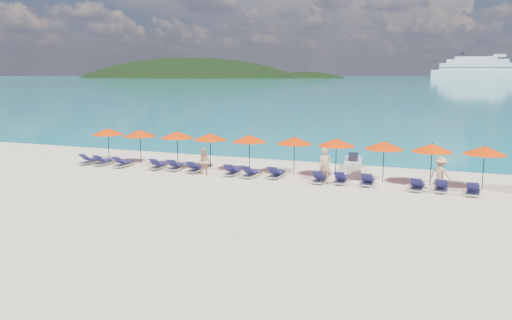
% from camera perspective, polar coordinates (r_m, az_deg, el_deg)
% --- Properties ---
extents(ground, '(1400.00, 1400.00, 0.00)m').
position_cam_1_polar(ground, '(24.39, -2.54, -3.91)').
color(ground, beige).
extents(sea, '(1600.00, 1300.00, 0.01)m').
position_cam_1_polar(sea, '(681.79, 20.50, 8.80)').
color(sea, '#1FA9B2').
rests_on(sea, ground).
extents(headland_main, '(374.00, 242.00, 126.50)m').
position_cam_1_polar(headland_main, '(642.82, -7.83, 5.90)').
color(headland_main, black).
rests_on(headland_main, ground).
extents(headland_small, '(162.00, 126.00, 85.50)m').
position_cam_1_polar(headland_small, '(604.55, 5.73, 5.98)').
color(headland_small, black).
rests_on(headland_small, ground).
extents(cruise_ship, '(123.93, 20.77, 34.47)m').
position_cam_1_polar(cruise_ship, '(621.23, 25.26, 9.27)').
color(cruise_ship, white).
rests_on(cruise_ship, ground).
extents(jetski, '(1.36, 2.77, 0.94)m').
position_cam_1_polar(jetski, '(30.94, 11.03, -0.39)').
color(jetski, white).
rests_on(jetski, ground).
extents(beachgoer_a, '(0.82, 0.71, 1.90)m').
position_cam_1_polar(beachgoer_a, '(26.85, 7.89, -0.64)').
color(beachgoer_a, tan).
rests_on(beachgoer_a, ground).
extents(beachgoer_b, '(0.78, 0.48, 1.56)m').
position_cam_1_polar(beachgoer_b, '(28.99, -5.94, -0.16)').
color(beachgoer_b, tan).
rests_on(beachgoer_b, ground).
extents(beachgoer_c, '(1.22, 0.97, 1.71)m').
position_cam_1_polar(beachgoer_c, '(26.57, 20.34, -1.49)').
color(beachgoer_c, tan).
rests_on(beachgoer_c, ground).
extents(umbrella_0, '(2.10, 2.10, 2.28)m').
position_cam_1_polar(umbrella_0, '(34.37, -16.57, 3.14)').
color(umbrella_0, black).
rests_on(umbrella_0, ground).
extents(umbrella_1, '(2.10, 2.10, 2.28)m').
position_cam_1_polar(umbrella_1, '(32.90, -13.12, 3.01)').
color(umbrella_1, black).
rests_on(umbrella_1, ground).
extents(umbrella_2, '(2.10, 2.10, 2.28)m').
position_cam_1_polar(umbrella_2, '(31.59, -9.01, 2.87)').
color(umbrella_2, black).
rests_on(umbrella_2, ground).
extents(umbrella_3, '(2.10, 2.10, 2.28)m').
position_cam_1_polar(umbrella_3, '(30.39, -5.27, 2.67)').
color(umbrella_3, black).
rests_on(umbrella_3, ground).
extents(umbrella_4, '(2.10, 2.10, 2.28)m').
position_cam_1_polar(umbrella_4, '(29.43, -0.75, 2.48)').
color(umbrella_4, black).
rests_on(umbrella_4, ground).
extents(umbrella_5, '(2.10, 2.10, 2.28)m').
position_cam_1_polar(umbrella_5, '(28.66, 4.41, 2.25)').
color(umbrella_5, black).
rests_on(umbrella_5, ground).
extents(umbrella_6, '(2.10, 2.10, 2.28)m').
position_cam_1_polar(umbrella_6, '(28.14, 9.18, 2.01)').
color(umbrella_6, black).
rests_on(umbrella_6, ground).
extents(umbrella_7, '(2.10, 2.10, 2.28)m').
position_cam_1_polar(umbrella_7, '(27.49, 14.44, 1.64)').
color(umbrella_7, black).
rests_on(umbrella_7, ground).
extents(umbrella_8, '(2.10, 2.10, 2.28)m').
position_cam_1_polar(umbrella_8, '(27.28, 19.49, 1.32)').
color(umbrella_8, black).
rests_on(umbrella_8, ground).
extents(umbrella_9, '(2.10, 2.10, 2.28)m').
position_cam_1_polar(umbrella_9, '(27.39, 24.69, 1.01)').
color(umbrella_9, black).
rests_on(umbrella_9, ground).
extents(lounger_0, '(0.69, 1.72, 0.66)m').
position_cam_1_polar(lounger_0, '(34.13, -18.41, -0.03)').
color(lounger_0, silver).
rests_on(lounger_0, ground).
extents(lounger_1, '(0.68, 1.72, 0.66)m').
position_cam_1_polar(lounger_1, '(33.38, -16.95, -0.16)').
color(lounger_1, silver).
rests_on(lounger_1, ground).
extents(lounger_2, '(0.67, 1.72, 0.66)m').
position_cam_1_polar(lounger_2, '(32.42, -14.94, -0.35)').
color(lounger_2, silver).
rests_on(lounger_2, ground).
extents(lounger_3, '(0.74, 1.74, 0.66)m').
position_cam_1_polar(lounger_3, '(31.24, -11.07, -0.58)').
color(lounger_3, silver).
rests_on(lounger_3, ground).
extents(lounger_4, '(0.74, 1.74, 0.66)m').
position_cam_1_polar(lounger_4, '(30.72, -9.10, -0.69)').
color(lounger_4, silver).
rests_on(lounger_4, ground).
extents(lounger_5, '(0.71, 1.73, 0.66)m').
position_cam_1_polar(lounger_5, '(29.91, -6.94, -0.93)').
color(lounger_5, silver).
rests_on(lounger_5, ground).
extents(lounger_6, '(0.65, 1.71, 0.66)m').
position_cam_1_polar(lounger_6, '(28.85, -2.65, -1.27)').
color(lounger_6, silver).
rests_on(lounger_6, ground).
extents(lounger_7, '(0.71, 1.73, 0.66)m').
position_cam_1_polar(lounger_7, '(28.29, -0.58, -1.48)').
color(lounger_7, silver).
rests_on(lounger_7, ground).
extents(lounger_8, '(0.67, 1.72, 0.66)m').
position_cam_1_polar(lounger_8, '(28.12, 2.33, -1.56)').
color(lounger_8, silver).
rests_on(lounger_8, ground).
extents(lounger_9, '(0.66, 1.71, 0.66)m').
position_cam_1_polar(lounger_9, '(27.08, 7.34, -2.08)').
color(lounger_9, silver).
rests_on(lounger_9, ground).
extents(lounger_10, '(0.66, 1.71, 0.66)m').
position_cam_1_polar(lounger_10, '(27.09, 9.71, -2.14)').
color(lounger_10, silver).
rests_on(lounger_10, ground).
extents(lounger_11, '(0.69, 1.73, 0.66)m').
position_cam_1_polar(lounger_11, '(26.93, 12.63, -2.31)').
color(lounger_11, silver).
rests_on(lounger_11, ground).
extents(lounger_12, '(0.72, 1.73, 0.66)m').
position_cam_1_polar(lounger_12, '(26.41, 17.95, -2.79)').
color(lounger_12, silver).
rests_on(lounger_12, ground).
extents(lounger_13, '(0.68, 1.72, 0.66)m').
position_cam_1_polar(lounger_13, '(26.53, 20.42, -2.88)').
color(lounger_13, silver).
rests_on(lounger_13, ground).
extents(lounger_14, '(0.77, 1.75, 0.66)m').
position_cam_1_polar(lounger_14, '(26.38, 23.55, -3.16)').
color(lounger_14, silver).
rests_on(lounger_14, ground).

